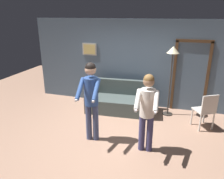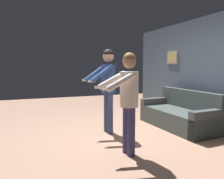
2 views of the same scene
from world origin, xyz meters
The scene contains 5 objects.
ground_plane centered at (0.00, 0.00, 0.00)m, with size 12.00×12.00×0.00m, color #A67D65.
back_wall_assembly centered at (0.02, 2.24, 1.30)m, with size 6.40×0.10×2.60m.
couch centered at (-0.23, 1.60, 0.28)m, with size 1.96×0.99×0.87m.
person_standing_left centered at (-0.42, -0.11, 1.10)m, with size 0.49×0.69×1.80m.
person_standing_right centered at (0.79, -0.18, 1.00)m, with size 0.46×0.68×1.67m.
Camera 2 is at (3.97, -1.61, 1.47)m, focal length 35.00 mm.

